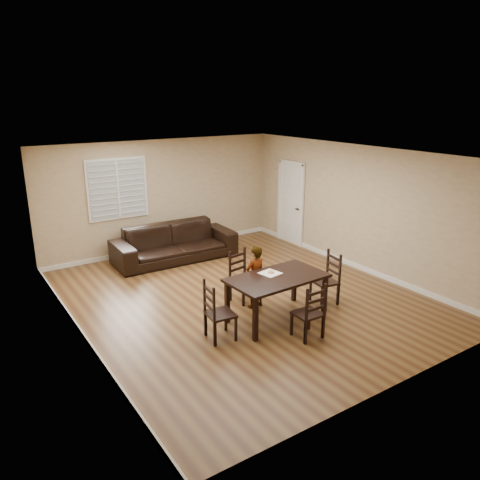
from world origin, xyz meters
The scene contains 11 objects.
ground centered at (0.00, 0.00, 0.00)m, with size 7.00×7.00×0.00m, color brown.
room centered at (0.04, 0.18, 1.81)m, with size 6.04×7.04×2.72m.
dining_table centered at (-0.02, -1.09, 0.69)m, with size 1.70×1.00×0.78m.
chair_near centered at (-0.08, -0.04, 0.44)m, with size 0.50×0.47×0.96m.
chair_far centered at (0.01, -1.97, 0.42)m, with size 0.42×0.40×0.93m.
chair_left centered at (-1.28, -1.12, 0.44)m, with size 0.46×0.49×0.97m.
chair_right centered at (1.24, -1.07, 0.44)m, with size 0.47×0.49×0.97m.
child centered at (-0.04, -0.49, 0.58)m, with size 0.42×0.28×1.16m, color gray.
napkin centered at (-0.03, -0.91, 0.78)m, with size 0.31×0.31×0.00m, color white.
donut centered at (-0.01, -0.90, 0.81)m, with size 0.11×0.11×0.04m.
sofa centered at (-0.13, 2.63, 0.41)m, with size 2.82×1.10×0.82m, color black.
Camera 1 is at (-4.57, -6.83, 3.69)m, focal length 35.00 mm.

